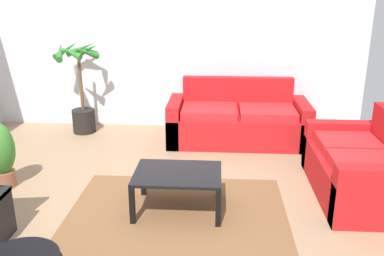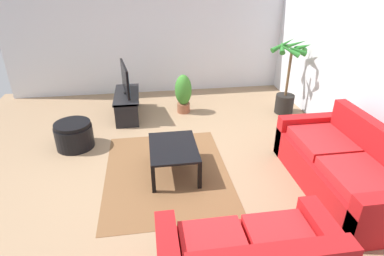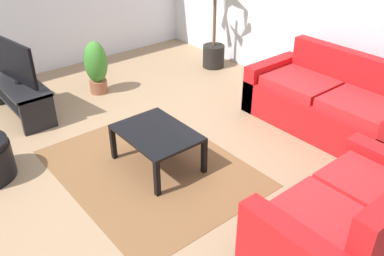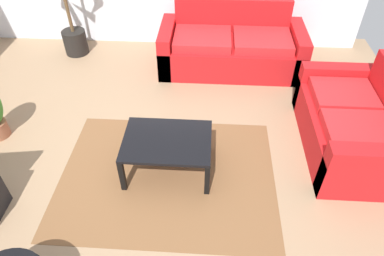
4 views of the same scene
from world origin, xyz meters
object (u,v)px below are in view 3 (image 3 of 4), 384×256
object	(u,v)px
potted_palm	(214,29)
potted_plant_small	(96,66)
couch_main	(330,106)
couch_loveseat	(350,224)
tv_stand	(22,94)
tv	(14,61)
coffee_table	(157,136)

from	to	relation	value
potted_palm	potted_plant_small	xyz separation A→B (m)	(-0.31, -1.96, -0.22)
potted_plant_small	couch_main	bearing A→B (deg)	31.86
couch_loveseat	potted_plant_small	bearing A→B (deg)	-178.93
couch_loveseat	potted_palm	xyz separation A→B (m)	(-3.69, 1.89, 0.33)
tv_stand	potted_plant_small	size ratio (longest dim) A/B	1.44
tv	potted_plant_small	distance (m)	1.13
tv	potted_palm	xyz separation A→B (m)	(0.30, 3.04, -0.12)
tv_stand	coffee_table	world-z (taller)	tv_stand
couch_main	coffee_table	distance (m)	2.19
coffee_table	potted_plant_small	bearing A→B (deg)	169.07
couch_loveseat	coffee_table	size ratio (longest dim) A/B	1.79
potted_plant_small	tv	bearing A→B (deg)	-89.51
potted_palm	couch_loveseat	bearing A→B (deg)	-27.12
tv_stand	coffee_table	distance (m)	2.14
potted_palm	potted_plant_small	distance (m)	2.00
couch_main	coffee_table	xyz separation A→B (m)	(-0.68, -2.08, 0.06)
couch_loveseat	tv_stand	size ratio (longest dim) A/B	1.41
tv_stand	tv	world-z (taller)	tv
couch_loveseat	tv_stand	bearing A→B (deg)	-163.84
tv	potted_plant_small	world-z (taller)	tv
potted_palm	potted_plant_small	size ratio (longest dim) A/B	1.86
tv_stand	potted_palm	xyz separation A→B (m)	(0.30, 3.04, 0.33)
couch_main	couch_loveseat	distance (m)	2.06
tv	potted_palm	size ratio (longest dim) A/B	0.64
coffee_table	tv_stand	bearing A→B (deg)	-161.26
couch_main	potted_palm	bearing A→B (deg)	173.51
tv	potted_plant_small	size ratio (longest dim) A/B	1.20
couch_loveseat	coffee_table	xyz separation A→B (m)	(-1.96, -0.47, 0.06)
tv_stand	tv	xyz separation A→B (m)	(-0.00, 0.00, 0.45)
couch_loveseat	tv	bearing A→B (deg)	-163.88
couch_main	coffee_table	world-z (taller)	couch_main
tv	potted_palm	world-z (taller)	potted_palm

